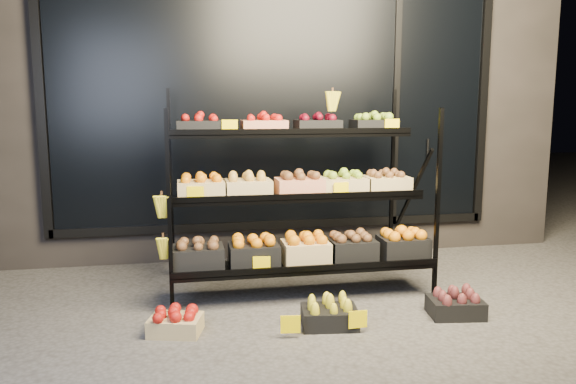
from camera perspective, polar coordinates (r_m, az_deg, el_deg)
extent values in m
plane|color=#514F4C|center=(4.22, 2.70, -12.27)|extent=(24.00, 24.00, 0.00)
cube|color=#2D2826|center=(6.50, -2.63, 10.90)|extent=(6.00, 2.00, 3.50)
cube|color=black|center=(5.49, -1.08, 9.18)|extent=(4.20, 0.04, 2.40)
cube|color=black|center=(5.59, -1.00, -3.31)|extent=(4.30, 0.06, 0.08)
cube|color=black|center=(5.52, -23.86, 8.42)|extent=(0.08, 0.06, 2.50)
cube|color=black|center=(6.20, 19.17, 8.66)|extent=(0.08, 0.06, 2.50)
cube|color=black|center=(5.79, 10.89, 9.01)|extent=(0.06, 0.06, 2.50)
cylinder|color=black|center=(5.92, 14.01, 4.05)|extent=(0.02, 0.02, 0.25)
cube|color=black|center=(4.08, -11.97, -2.24)|extent=(0.03, 0.03, 1.50)
cube|color=black|center=(4.53, 14.96, -1.26)|extent=(0.03, 0.03, 1.50)
cube|color=black|center=(5.03, -11.80, 0.78)|extent=(0.03, 0.03, 1.66)
cube|color=black|center=(5.39, 10.54, 1.36)|extent=(0.03, 0.03, 1.66)
cube|color=black|center=(4.46, 1.67, -7.50)|extent=(2.05, 0.42, 0.03)
cube|color=black|center=(4.26, 2.26, -7.80)|extent=(2.05, 0.02, 0.05)
cube|color=black|center=(4.64, 0.90, -0.53)|extent=(2.05, 0.40, 0.03)
cube|color=black|center=(4.45, 1.40, -0.48)|extent=(2.05, 0.02, 0.05)
cube|color=black|center=(4.87, 0.19, 5.85)|extent=(2.05, 0.40, 0.03)
cube|color=black|center=(4.69, 0.64, 6.16)|extent=(2.05, 0.02, 0.05)
cube|color=black|center=(4.78, -8.95, 6.53)|extent=(0.38, 0.28, 0.11)
ellipsoid|color=#B60D0F|center=(4.78, -8.98, 7.54)|extent=(0.32, 0.24, 0.07)
cube|color=tan|center=(4.83, -2.46, 6.65)|extent=(0.38, 0.28, 0.11)
ellipsoid|color=#B60D0F|center=(4.83, -2.47, 7.66)|extent=(0.32, 0.24, 0.07)
cube|color=black|center=(4.92, 3.02, 6.69)|extent=(0.38, 0.28, 0.11)
ellipsoid|color=#5A0614|center=(4.92, 3.03, 7.68)|extent=(0.32, 0.24, 0.07)
cube|color=black|center=(5.07, 8.69, 6.66)|extent=(0.38, 0.28, 0.11)
ellipsoid|color=#7FA429|center=(5.07, 8.71, 7.62)|extent=(0.32, 0.24, 0.07)
cube|color=tan|center=(4.53, -8.76, 0.23)|extent=(0.38, 0.28, 0.14)
ellipsoid|color=orange|center=(4.52, -8.79, 1.49)|extent=(0.32, 0.24, 0.07)
cube|color=tan|center=(4.56, -4.12, 0.37)|extent=(0.38, 0.28, 0.14)
ellipsoid|color=gold|center=(4.54, -4.14, 1.62)|extent=(0.32, 0.24, 0.07)
cube|color=tan|center=(4.63, 1.17, 0.52)|extent=(0.38, 0.28, 0.14)
ellipsoid|color=brown|center=(4.61, 1.17, 1.75)|extent=(0.32, 0.24, 0.07)
cube|color=tan|center=(4.72, 5.69, 0.64)|extent=(0.38, 0.28, 0.14)
ellipsoid|color=#7FA429|center=(4.71, 5.71, 1.85)|extent=(0.32, 0.24, 0.07)
cube|color=tan|center=(4.84, 9.88, 0.75)|extent=(0.38, 0.28, 0.14)
ellipsoid|color=brown|center=(4.82, 9.91, 1.93)|extent=(0.32, 0.24, 0.07)
cube|color=black|center=(4.34, -9.09, -6.66)|extent=(0.38, 0.28, 0.18)
ellipsoid|color=brown|center=(4.31, -9.13, -5.12)|extent=(0.32, 0.24, 0.07)
cube|color=black|center=(4.37, -3.48, -6.45)|extent=(0.38, 0.28, 0.18)
ellipsoid|color=orange|center=(4.34, -3.50, -4.92)|extent=(0.32, 0.24, 0.07)
cube|color=tan|center=(4.44, 1.94, -6.19)|extent=(0.38, 0.28, 0.18)
ellipsoid|color=orange|center=(4.41, 1.95, -4.68)|extent=(0.32, 0.24, 0.07)
cube|color=black|center=(4.53, 6.42, -5.93)|extent=(0.38, 0.28, 0.18)
ellipsoid|color=brown|center=(4.50, 6.45, -4.45)|extent=(0.32, 0.24, 0.07)
cube|color=black|center=(4.67, 11.59, -5.58)|extent=(0.38, 0.28, 0.18)
ellipsoid|color=orange|center=(4.65, 11.64, -4.15)|extent=(0.32, 0.24, 0.07)
ellipsoid|color=yellow|center=(4.08, -12.73, -0.24)|extent=(0.14, 0.08, 0.22)
ellipsoid|color=yellow|center=(4.14, -12.58, -4.42)|extent=(0.14, 0.08, 0.22)
ellipsoid|color=yellow|center=(4.85, 4.55, 10.23)|extent=(0.14, 0.08, 0.22)
cube|color=#FFDD00|center=(4.38, -9.39, -0.21)|extent=(0.13, 0.01, 0.12)
cube|color=#FFDD00|center=(4.56, 5.42, 0.23)|extent=(0.13, 0.01, 0.12)
cube|color=#FFDD00|center=(4.97, 10.52, 6.63)|extent=(0.13, 0.01, 0.12)
cube|color=#FFDD00|center=(4.65, -5.93, 6.58)|extent=(0.13, 0.01, 0.12)
cube|color=#FFDD00|center=(4.24, -2.69, -7.35)|extent=(0.13, 0.01, 0.12)
cube|color=#FFDD00|center=(3.79, 0.25, -13.86)|extent=(0.13, 0.01, 0.12)
cube|color=#FFDD00|center=(3.90, 7.10, -13.26)|extent=(0.13, 0.01, 0.12)
cube|color=tan|center=(3.95, -11.35, -13.12)|extent=(0.39, 0.33, 0.12)
ellipsoid|color=#B60D0F|center=(3.91, -11.39, -11.92)|extent=(0.33, 0.28, 0.07)
cube|color=black|center=(4.00, 4.23, -12.55)|extent=(0.41, 0.32, 0.13)
ellipsoid|color=yellow|center=(3.96, 4.25, -11.27)|extent=(0.35, 0.27, 0.07)
cube|color=black|center=(4.34, 16.64, -11.15)|extent=(0.41, 0.33, 0.13)
ellipsoid|color=maroon|center=(4.31, 16.70, -9.97)|extent=(0.35, 0.28, 0.07)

